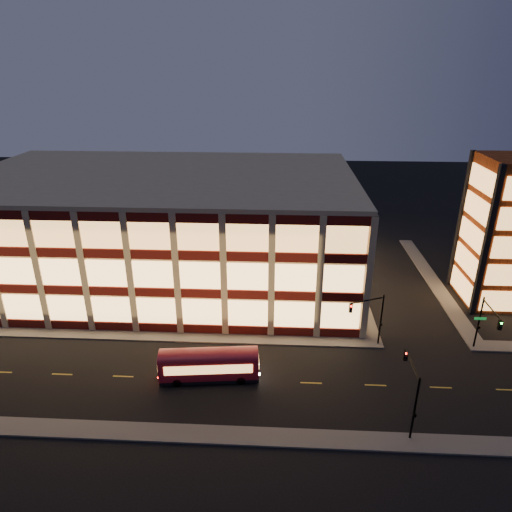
{
  "coord_description": "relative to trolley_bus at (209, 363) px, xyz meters",
  "views": [
    {
      "loc": [
        12.7,
        -40.98,
        27.83
      ],
      "look_at": [
        10.04,
        8.0,
        6.91
      ],
      "focal_mm": 32.0,
      "sensor_mm": 36.0,
      "label": 1
    }
  ],
  "objects": [
    {
      "name": "sidewalk_office_east",
      "position": [
        16.64,
        22.8,
        -1.66
      ],
      "size": [
        2.0,
        30.0,
        0.15
      ],
      "primitive_type": "cube",
      "color": "#514F4C",
      "rests_on": "ground"
    },
    {
      "name": "sidewalk_near",
      "position": [
        -6.36,
        -7.2,
        -1.66
      ],
      "size": [
        100.0,
        2.0,
        0.15
      ],
      "primitive_type": "cube",
      "color": "#514F4C",
      "rests_on": "ground"
    },
    {
      "name": "office_building",
      "position": [
        -9.27,
        22.71,
        5.51
      ],
      "size": [
        50.45,
        30.45,
        14.5
      ],
      "color": "tan",
      "rests_on": "ground"
    },
    {
      "name": "sidewalk_tower_west",
      "position": [
        27.64,
        22.8,
        -1.66
      ],
      "size": [
        2.0,
        30.0,
        0.15
      ],
      "primitive_type": "cube",
      "color": "#514F4C",
      "rests_on": "ground"
    },
    {
      "name": "stair_tower",
      "position": [
        33.6,
        17.75,
        7.25
      ],
      "size": [
        8.6,
        8.6,
        18.0
      ],
      "color": "#8C3814",
      "rests_on": "ground"
    },
    {
      "name": "sidewalk_office_south",
      "position": [
        -9.36,
        6.8,
        -1.66
      ],
      "size": [
        54.0,
        2.0,
        0.15
      ],
      "primitive_type": "cube",
      "color": "#514F4C",
      "rests_on": "ground"
    },
    {
      "name": "traffic_signal_right",
      "position": [
        27.14,
        5.18,
        2.36
      ],
      "size": [
        1.2,
        4.37,
        6.0
      ],
      "color": "black",
      "rests_on": "ground"
    },
    {
      "name": "ground",
      "position": [
        -6.36,
        5.8,
        -1.74
      ],
      "size": [
        200.0,
        200.0,
        0.0
      ],
      "primitive_type": "plane",
      "color": "black",
      "rests_on": "ground"
    },
    {
      "name": "traffic_signal_near",
      "position": [
        17.14,
        -5.23,
        2.39
      ],
      "size": [
        0.32,
        4.45,
        6.0
      ],
      "color": "black",
      "rests_on": "ground"
    },
    {
      "name": "traffic_signal_far",
      "position": [
        15.85,
        6.04,
        2.37
      ],
      "size": [
        3.79,
        1.87,
        6.0
      ],
      "color": "black",
      "rests_on": "ground"
    },
    {
      "name": "trolley_bus",
      "position": [
        0.0,
        0.0,
        0.0
      ],
      "size": [
        9.45,
        3.29,
        3.14
      ],
      "rotation": [
        0.0,
        0.0,
        0.11
      ],
      "color": "maroon",
      "rests_on": "ground"
    }
  ]
}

